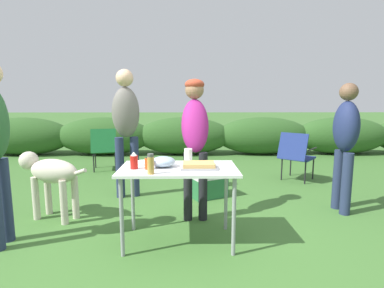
% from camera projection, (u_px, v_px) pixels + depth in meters
% --- Properties ---
extents(ground_plane, '(60.00, 60.00, 0.00)m').
position_uv_depth(ground_plane, '(179.00, 241.00, 2.93)').
color(ground_plane, '#3D6B2D').
extents(shrub_hedge, '(14.40, 0.90, 0.94)m').
position_uv_depth(shrub_hedge, '(184.00, 136.00, 7.53)').
color(shrub_hedge, '#2D5623').
rests_on(shrub_hedge, ground).
extents(folding_table, '(1.10, 0.64, 0.74)m').
position_uv_depth(folding_table, '(179.00, 175.00, 2.83)').
color(folding_table, white).
rests_on(folding_table, ground).
extents(food_tray, '(0.33, 0.24, 0.06)m').
position_uv_depth(food_tray, '(199.00, 166.00, 2.78)').
color(food_tray, '#9E9EA3').
rests_on(food_tray, folding_table).
extents(plate_stack, '(0.22, 0.22, 0.02)m').
position_uv_depth(plate_stack, '(145.00, 163.00, 2.97)').
color(plate_stack, white).
rests_on(plate_stack, folding_table).
extents(mixing_bowl, '(0.23, 0.23, 0.10)m').
position_uv_depth(mixing_bowl, '(163.00, 162.00, 2.85)').
color(mixing_bowl, '#99B2CC').
rests_on(mixing_bowl, folding_table).
extents(paper_cup_stack, '(0.08, 0.08, 0.14)m').
position_uv_depth(paper_cup_stack, '(188.00, 156.00, 3.02)').
color(paper_cup_stack, white).
rests_on(paper_cup_stack, folding_table).
extents(spice_jar, '(0.06, 0.06, 0.18)m').
position_uv_depth(spice_jar, '(151.00, 164.00, 2.56)').
color(spice_jar, '#B2893D').
rests_on(spice_jar, folding_table).
extents(hot_sauce_bottle, '(0.07, 0.07, 0.13)m').
position_uv_depth(hot_sauce_bottle, '(149.00, 162.00, 2.74)').
color(hot_sauce_bottle, '#CC4214').
rests_on(hot_sauce_bottle, folding_table).
extents(ketchup_bottle, '(0.07, 0.07, 0.16)m').
position_uv_depth(ketchup_bottle, '(134.00, 161.00, 2.76)').
color(ketchup_bottle, red).
rests_on(ketchup_bottle, folding_table).
extents(standing_person_in_gray_fleece, '(0.32, 0.46, 1.61)m').
position_uv_depth(standing_person_in_gray_fleece, '(195.00, 129.00, 3.43)').
color(standing_person_in_gray_fleece, black).
rests_on(standing_person_in_gray_fleece, ground).
extents(standing_person_in_olive_jacket, '(0.43, 0.36, 1.78)m').
position_uv_depth(standing_person_in_olive_jacket, '(126.00, 121.00, 4.13)').
color(standing_person_in_olive_jacket, '#232D4C').
rests_on(standing_person_in_olive_jacket, ground).
extents(standing_person_in_navy_coat, '(0.27, 0.38, 1.57)m').
position_uv_depth(standing_person_in_navy_coat, '(345.00, 136.00, 3.59)').
color(standing_person_in_navy_coat, '#232D4C').
rests_on(standing_person_in_navy_coat, ground).
extents(dog, '(0.95, 0.48, 0.77)m').
position_uv_depth(dog, '(50.00, 174.00, 3.43)').
color(dog, beige).
rests_on(dog, ground).
extents(camp_chair_green_behind_table, '(0.73, 0.75, 0.83)m').
position_uv_depth(camp_chair_green_behind_table, '(296.00, 154.00, 5.04)').
color(camp_chair_green_behind_table, navy).
rests_on(camp_chair_green_behind_table, ground).
extents(camp_chair_near_hedge, '(0.58, 0.68, 0.83)m').
position_uv_depth(camp_chair_near_hedge, '(104.00, 147.00, 5.77)').
color(camp_chair_near_hedge, '#19602D').
rests_on(camp_chair_near_hedge, ground).
extents(cooler_box, '(0.57, 0.49, 0.34)m').
position_uv_depth(cooler_box, '(208.00, 185.00, 4.26)').
color(cooler_box, '#286B3D').
rests_on(cooler_box, ground).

